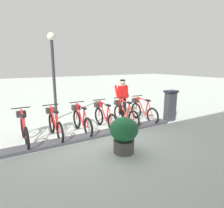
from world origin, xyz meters
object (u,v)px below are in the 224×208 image
at_px(bike_docked_1, 125,113).
at_px(bike_docked_4, 55,124).
at_px(bike_docked_0, 143,111).
at_px(bike_docked_2, 104,116).
at_px(payment_kiosk, 170,105).
at_px(lamp_post, 53,63).
at_px(worker_near_rack, 123,96).
at_px(planter_bush, 124,133).
at_px(bike_docked_3, 81,120).
at_px(bike_docked_5, 24,129).

relative_size(bike_docked_1, bike_docked_4, 1.00).
distance_m(bike_docked_0, bike_docked_1, 0.91).
height_order(bike_docked_2, bike_docked_4, same).
distance_m(payment_kiosk, lamp_post, 5.15).
xyz_separation_m(worker_near_rack, lamp_post, (1.02, 2.77, 1.47)).
height_order(bike_docked_0, bike_docked_4, same).
relative_size(bike_docked_4, planter_bush, 1.77).
relative_size(bike_docked_3, lamp_post, 0.48).
bearing_deg(bike_docked_5, worker_near_rack, -75.93).
bearing_deg(bike_docked_4, lamp_post, -14.77).
bearing_deg(bike_docked_0, bike_docked_1, 90.00).
distance_m(bike_docked_5, lamp_post, 3.20).
bearing_deg(lamp_post, bike_docked_3, -170.13).
relative_size(bike_docked_5, lamp_post, 0.48).
bearing_deg(planter_bush, worker_near_rack, -32.62).
xyz_separation_m(bike_docked_0, worker_near_rack, (1.06, 0.32, 0.48)).
bearing_deg(planter_bush, bike_docked_3, 11.61).
bearing_deg(payment_kiosk, bike_docked_1, 73.17).
relative_size(payment_kiosk, bike_docked_3, 0.74).
distance_m(bike_docked_2, bike_docked_4, 1.82).
xyz_separation_m(bike_docked_4, lamp_post, (2.08, -0.55, 1.94)).
bearing_deg(worker_near_rack, bike_docked_2, 125.28).
bearing_deg(bike_docked_2, planter_bush, 166.53).
distance_m(bike_docked_2, bike_docked_3, 0.91).
relative_size(bike_docked_1, worker_near_rack, 1.04).
height_order(payment_kiosk, bike_docked_4, payment_kiosk).
distance_m(worker_near_rack, planter_bush, 3.71).
xyz_separation_m(payment_kiosk, worker_near_rack, (1.63, 1.30, 0.24)).
xyz_separation_m(payment_kiosk, bike_docked_2, (0.57, 2.80, -0.24)).
distance_m(bike_docked_0, worker_near_rack, 1.21).
distance_m(bike_docked_1, bike_docked_5, 3.64).
bearing_deg(lamp_post, bike_docked_5, 144.96).
bearing_deg(worker_near_rack, bike_docked_5, 104.07).
distance_m(bike_docked_0, bike_docked_3, 2.73).
relative_size(payment_kiosk, bike_docked_1, 0.74).
relative_size(bike_docked_2, lamp_post, 0.48).
bearing_deg(bike_docked_2, payment_kiosk, -101.54).
bearing_deg(lamp_post, bike_docked_1, -133.62).
bearing_deg(worker_near_rack, payment_kiosk, -141.38).
bearing_deg(bike_docked_0, lamp_post, 56.08).
bearing_deg(bike_docked_3, bike_docked_5, 90.00).
relative_size(payment_kiosk, bike_docked_4, 0.74).
xyz_separation_m(bike_docked_4, worker_near_rack, (1.06, -3.32, 0.48)).
relative_size(bike_docked_1, planter_bush, 1.77).
bearing_deg(bike_docked_0, bike_docked_4, 90.00).
height_order(bike_docked_3, worker_near_rack, worker_near_rack).
relative_size(bike_docked_3, bike_docked_5, 1.00).
distance_m(payment_kiosk, bike_docked_4, 4.66).
distance_m(bike_docked_3, planter_bush, 2.09).
height_order(worker_near_rack, lamp_post, lamp_post).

